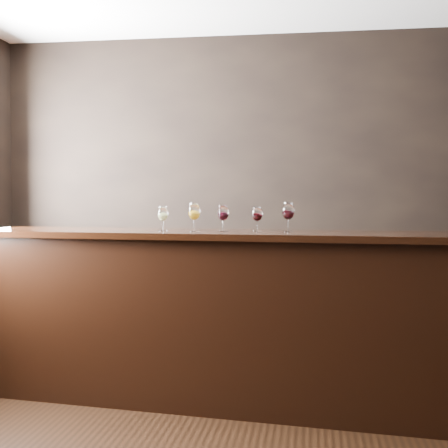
# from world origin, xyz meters

# --- Properties ---
(room_shell) EXTENTS (5.02, 4.52, 2.81)m
(room_shell) POSITION_xyz_m (-0.23, 0.11, 1.81)
(room_shell) COLOR black
(room_shell) RESTS_ON ground
(bar_counter) EXTENTS (3.33, 1.11, 1.14)m
(bar_counter) POSITION_xyz_m (-0.60, 1.25, 0.57)
(bar_counter) COLOR black
(bar_counter) RESTS_ON ground
(bar_top) EXTENTS (3.45, 1.20, 0.04)m
(bar_top) POSITION_xyz_m (-0.60, 1.25, 1.17)
(bar_top) COLOR black
(bar_top) RESTS_ON bar_counter
(back_bar_shelf) EXTENTS (2.87, 0.40, 1.03)m
(back_bar_shelf) POSITION_xyz_m (0.12, 2.03, 0.52)
(back_bar_shelf) COLOR black
(back_bar_shelf) RESTS_ON ground
(glass_white) EXTENTS (0.07, 0.07, 0.17)m
(glass_white) POSITION_xyz_m (-0.86, 1.24, 1.30)
(glass_white) COLOR white
(glass_white) RESTS_ON bar_top
(glass_amber) EXTENTS (0.08, 0.08, 0.19)m
(glass_amber) POSITION_xyz_m (-0.63, 1.22, 1.32)
(glass_amber) COLOR white
(glass_amber) RESTS_ON bar_top
(glass_red_a) EXTENTS (0.08, 0.08, 0.18)m
(glass_red_a) POSITION_xyz_m (-0.43, 1.22, 1.31)
(glass_red_a) COLOR white
(glass_red_a) RESTS_ON bar_top
(glass_red_b) EXTENTS (0.07, 0.07, 0.17)m
(glass_red_b) POSITION_xyz_m (-0.20, 1.27, 1.30)
(glass_red_b) COLOR white
(glass_red_b) RESTS_ON bar_top
(glass_red_c) EXTENTS (0.09, 0.09, 0.20)m
(glass_red_c) POSITION_xyz_m (0.01, 1.25, 1.32)
(glass_red_c) COLOR white
(glass_red_c) RESTS_ON bar_top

